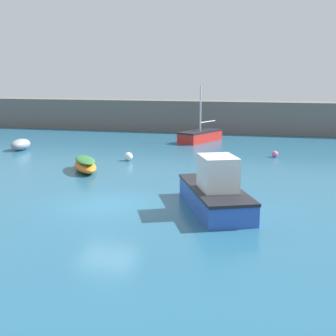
{
  "coord_description": "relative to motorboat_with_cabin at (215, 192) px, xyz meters",
  "views": [
    {
      "loc": [
        7.17,
        -18.18,
        5.53
      ],
      "look_at": [
        1.11,
        6.46,
        0.41
      ],
      "focal_mm": 50.0,
      "sensor_mm": 36.0,
      "label": 1
    }
  ],
  "objects": [
    {
      "name": "mooring_buoy_pink",
      "position": [
        2.14,
        13.29,
        -0.54
      ],
      "size": [
        0.43,
        0.43,
        0.43
      ],
      "primitive_type": "sphere",
      "color": "#EA668C",
      "rests_on": "ground_plane"
    },
    {
      "name": "fishing_dinghy_green",
      "position": [
        -16.17,
        11.93,
        -0.35
      ],
      "size": [
        1.2,
        2.09,
        0.82
      ],
      "rotation": [
        0.0,
        0.0,
        1.61
      ],
      "color": "gray",
      "rests_on": "ground_plane"
    },
    {
      "name": "rowboat_white_midwater",
      "position": [
        -0.82,
        7.26,
        -0.46
      ],
      "size": [
        2.57,
        3.4,
        0.6
      ],
      "rotation": [
        0.0,
        0.0,
        1.15
      ],
      "color": "navy",
      "rests_on": "ground_plane"
    },
    {
      "name": "mooring_buoy_white",
      "position": [
        -7.05,
        9.68,
        -0.48
      ],
      "size": [
        0.56,
        0.56,
        0.56
      ],
      "primitive_type": "sphere",
      "color": "white",
      "rests_on": "ground_plane"
    },
    {
      "name": "ground_plane",
      "position": [
        -4.61,
        -0.44,
        -0.86
      ],
      "size": [
        120.0,
        120.0,
        0.2
      ],
      "primitive_type": "cube",
      "color": "#235B7A"
    },
    {
      "name": "motorboat_with_cabin",
      "position": [
        0.0,
        0.0,
        0.0
      ],
      "size": [
        4.0,
        5.89,
        2.3
      ],
      "rotation": [
        0.0,
        0.0,
        1.98
      ],
      "color": "#2D56B7",
      "rests_on": "ground_plane"
    },
    {
      "name": "rowboat_with_red_cover",
      "position": [
        -8.39,
        5.9,
        -0.36
      ],
      "size": [
        2.78,
        3.46,
        0.79
      ],
      "rotation": [
        0.0,
        0.0,
        2.14
      ],
      "color": "orange",
      "rests_on": "ground_plane"
    },
    {
      "name": "harbor_breakwater",
      "position": [
        -4.61,
        26.44,
        0.73
      ],
      "size": [
        45.36,
        2.67,
        2.98
      ],
      "primitive_type": "cube",
      "color": "#66605B",
      "rests_on": "ground_plane"
    },
    {
      "name": "sailboat_short_mast",
      "position": [
        -4.04,
        19.37,
        -0.27
      ],
      "size": [
        3.28,
        4.62,
        4.61
      ],
      "rotation": [
        0.0,
        0.0,
        4.29
      ],
      "color": "red",
      "rests_on": "ground_plane"
    }
  ]
}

